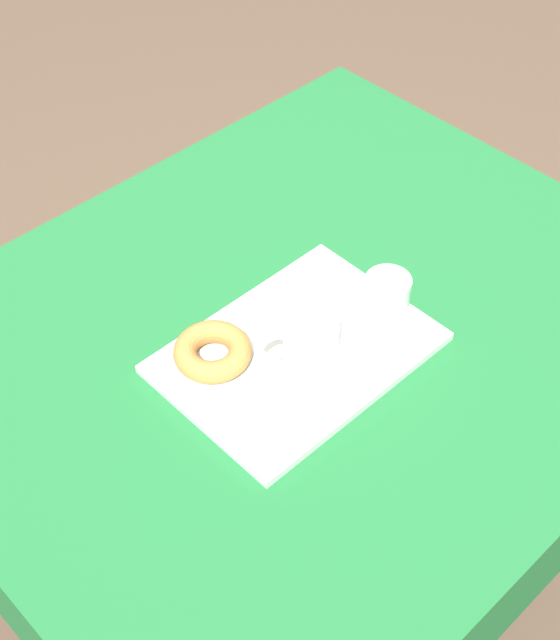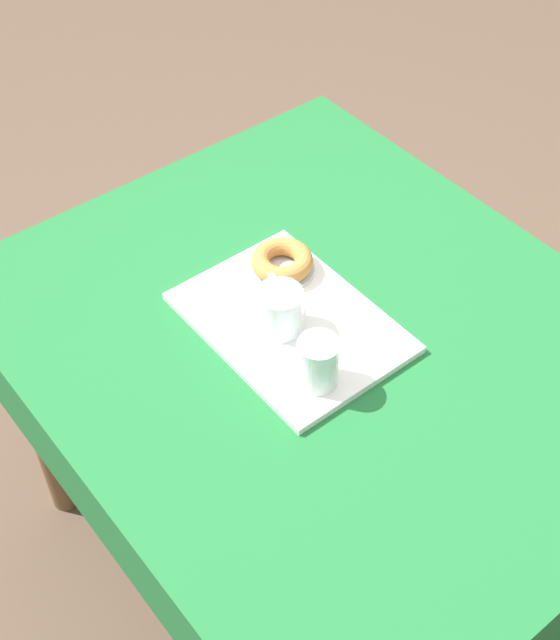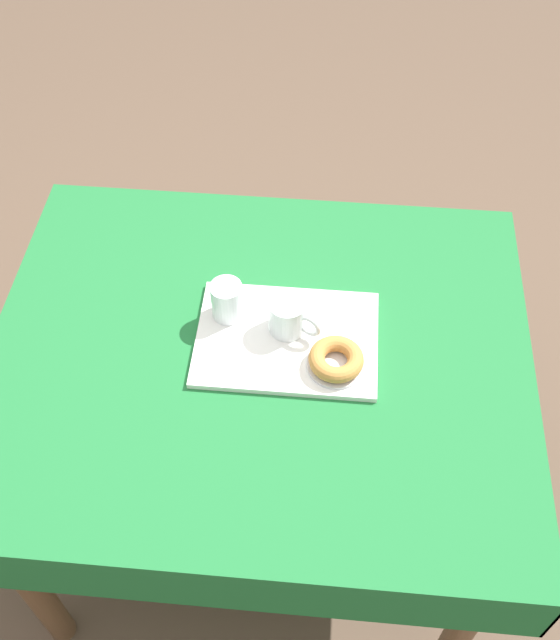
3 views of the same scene
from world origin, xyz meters
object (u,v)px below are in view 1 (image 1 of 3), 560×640
at_px(serving_tray, 297,353).
at_px(tea_mug_left, 309,340).
at_px(dining_table, 306,369).
at_px(donut_plate_left, 213,361).
at_px(water_glass_near, 386,304).
at_px(sugar_donut_left, 213,352).

relative_size(serving_tray, tea_mug_left, 3.33).
xyz_separation_m(dining_table, donut_plate_left, (0.16, -0.03, 0.12)).
distance_m(dining_table, donut_plate_left, 0.21).
xyz_separation_m(serving_tray, tea_mug_left, (0.00, 0.02, 0.05)).
height_order(water_glass_near, donut_plate_left, water_glass_near).
bearing_deg(water_glass_near, tea_mug_left, -11.77).
xyz_separation_m(serving_tray, water_glass_near, (-0.13, 0.05, 0.05)).
bearing_deg(donut_plate_left, water_glass_near, 153.78).
height_order(tea_mug_left, water_glass_near, water_glass_near).
bearing_deg(dining_table, tea_mug_left, 45.98).
bearing_deg(serving_tray, donut_plate_left, -31.82).
bearing_deg(serving_tray, tea_mug_left, 88.93).
height_order(serving_tray, water_glass_near, water_glass_near).
xyz_separation_m(dining_table, serving_tray, (0.06, 0.04, 0.11)).
distance_m(water_glass_near, sugar_donut_left, 0.27).
relative_size(dining_table, donut_plate_left, 9.66).
height_order(dining_table, tea_mug_left, tea_mug_left).
height_order(dining_table, serving_tray, serving_tray).
xyz_separation_m(donut_plate_left, sugar_donut_left, (0.00, 0.00, 0.02)).
xyz_separation_m(tea_mug_left, donut_plate_left, (0.11, -0.09, -0.04)).
bearing_deg(serving_tray, sugar_donut_left, -31.82).
bearing_deg(water_glass_near, dining_table, -48.95).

